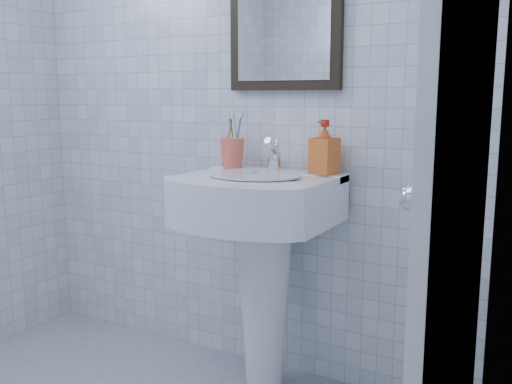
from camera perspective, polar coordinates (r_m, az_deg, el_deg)
The scene contains 10 objects.
wall_back at distance 2.55m, azimuth -2.26°, elevation 10.33°, with size 2.20×0.02×2.50m, color white.
wall_right at distance 1.00m, azimuth 15.96°, elevation 11.05°, with size 0.02×2.40×2.50m, color white.
washbasin at distance 2.32m, azimuth 0.54°, elevation -5.41°, with size 0.60×0.44×0.92m.
faucet at distance 2.35m, azimuth 1.84°, elevation 3.49°, with size 0.06×0.12×0.14m.
toothbrush_cup at distance 2.45m, azimuth -2.38°, elevation 3.91°, with size 0.11×0.11×0.13m, color #EF6145, non-canonical shape.
soap_dispenser at distance 2.26m, azimuth 6.87°, elevation 4.46°, with size 0.09×0.10×0.21m, color #CE4D14.
wall_mirror at distance 2.43m, azimuth 2.88°, elevation 17.45°, with size 0.50×0.04×0.62m.
bathroom_door at distance 1.56m, azimuth 19.59°, elevation 1.01°, with size 0.04×0.80×2.00m, color silver.
towel_ring at distance 1.70m, azimuth 19.87°, elevation 3.35°, with size 0.18×0.18×0.01m, color silver.
hand_towel at distance 1.73m, azimuth 18.87°, elevation -2.54°, with size 0.03×0.16×0.38m, color beige.
Camera 1 is at (1.34, -0.97, 1.22)m, focal length 40.00 mm.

